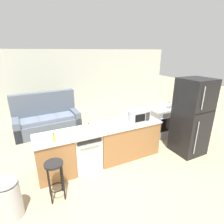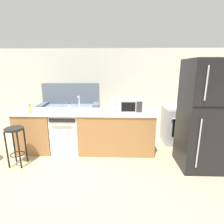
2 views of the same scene
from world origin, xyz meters
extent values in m
plane|color=tan|center=(0.00, 0.00, 0.00)|extent=(24.00, 24.00, 0.00)
cube|color=beige|center=(0.30, 4.20, 1.30)|extent=(10.00, 0.06, 2.60)
cube|color=#9E6B3D|center=(-0.93, 0.00, 0.43)|extent=(0.75, 0.62, 0.86)
cube|color=#9E6B3D|center=(0.83, 0.00, 0.43)|extent=(1.55, 0.62, 0.86)
cube|color=white|center=(0.15, 0.00, 0.88)|extent=(2.94, 0.66, 0.04)
cube|color=#3F2A18|center=(0.15, 0.00, 0.04)|extent=(2.86, 0.56, 0.08)
cube|color=white|center=(-0.25, 0.00, 0.42)|extent=(0.58, 0.58, 0.84)
cube|color=black|center=(-0.25, -0.30, 0.78)|extent=(0.52, 0.01, 0.08)
cylinder|color=#B2B2B7|center=(-0.25, -0.31, 0.68)|extent=(0.44, 0.02, 0.02)
cube|color=#A8AAB2|center=(2.35, 0.55, 0.42)|extent=(0.76, 0.64, 0.85)
cube|color=black|center=(2.35, 0.22, 0.47)|extent=(0.53, 0.01, 0.43)
cylinder|color=silver|center=(2.35, 0.20, 0.70)|extent=(0.61, 0.03, 0.03)
cube|color=white|center=(2.35, 0.55, 0.88)|extent=(0.76, 0.64, 0.05)
torus|color=black|center=(2.18, 0.42, 0.89)|extent=(0.16, 0.16, 0.01)
torus|color=black|center=(2.52, 0.42, 0.89)|extent=(0.16, 0.16, 0.01)
torus|color=black|center=(2.18, 0.68, 0.89)|extent=(0.16, 0.16, 0.01)
torus|color=black|center=(2.52, 0.68, 0.89)|extent=(0.16, 0.16, 0.01)
cube|color=black|center=(2.35, -0.55, 0.97)|extent=(0.72, 0.70, 1.94)
cylinder|color=#B2B2B7|center=(2.15, -0.92, 1.57)|extent=(0.02, 0.02, 0.51)
cylinder|color=#B2B2B7|center=(2.15, -0.92, 0.60)|extent=(0.02, 0.02, 0.84)
cube|color=black|center=(2.35, -0.90, 1.20)|extent=(0.68, 0.01, 0.01)
cube|color=#B7B7BC|center=(1.10, 0.00, 1.04)|extent=(0.50, 0.36, 0.28)
cube|color=black|center=(1.06, -0.18, 1.04)|extent=(0.27, 0.01, 0.18)
cube|color=#2D2D33|center=(1.27, -0.18, 1.04)|extent=(0.11, 0.01, 0.21)
cylinder|color=silver|center=(0.00, 0.19, 0.92)|extent=(0.07, 0.07, 0.03)
cylinder|color=silver|center=(0.00, 0.19, 1.06)|extent=(0.02, 0.02, 0.26)
cylinder|color=silver|center=(0.00, 0.12, 1.19)|extent=(0.02, 0.14, 0.02)
cylinder|color=#4C4C51|center=(0.75, -0.01, 0.91)|extent=(0.14, 0.14, 0.01)
cylinder|color=white|center=(0.75, -0.01, 1.05)|extent=(0.11, 0.11, 0.27)
cylinder|color=silver|center=(-0.16, -0.01, 0.97)|extent=(0.06, 0.06, 0.14)
cylinder|color=black|center=(-0.16, -0.01, 1.06)|extent=(0.02, 0.02, 0.04)
cylinder|color=yellow|center=(-0.92, -0.19, 0.97)|extent=(0.06, 0.06, 0.14)
cylinder|color=black|center=(-0.92, -0.19, 1.06)|extent=(0.02, 0.02, 0.04)
sphere|color=#B2B2B7|center=(2.52, 0.42, 0.99)|extent=(0.17, 0.17, 0.17)
sphere|color=black|center=(2.52, 0.42, 1.08)|extent=(0.03, 0.03, 0.03)
cone|color=#B2B2B7|center=(2.60, 0.42, 1.00)|extent=(0.08, 0.04, 0.06)
cylinder|color=black|center=(-1.02, -0.65, 0.72)|extent=(0.32, 0.32, 0.04)
cylinder|color=black|center=(-1.13, -0.76, 0.35)|extent=(0.03, 0.03, 0.70)
cylinder|color=black|center=(-0.91, -0.76, 0.35)|extent=(0.03, 0.03, 0.70)
cylinder|color=black|center=(-1.13, -0.53, 0.35)|extent=(0.03, 0.03, 0.70)
cylinder|color=black|center=(-0.91, -0.53, 0.35)|extent=(0.03, 0.03, 0.70)
torus|color=black|center=(-1.02, -0.65, 0.22)|extent=(0.25, 0.25, 0.02)
cylinder|color=#B7B7BC|center=(-1.74, -0.72, 0.31)|extent=(0.34, 0.34, 0.62)
ellipsoid|color=#B7B7BC|center=(-1.74, -0.72, 0.67)|extent=(0.35, 0.35, 0.14)
cube|color=#515B6B|center=(-0.80, 2.30, 0.21)|extent=(2.05, 1.02, 0.42)
cube|color=#515B6B|center=(-0.82, 2.63, 0.64)|extent=(2.01, 0.36, 1.27)
cube|color=#515B6B|center=(-1.70, 2.25, 0.31)|extent=(0.26, 0.91, 0.62)
cube|color=#515B6B|center=(0.09, 2.36, 0.31)|extent=(0.26, 0.91, 0.62)
cube|color=slate|center=(-1.35, 2.22, 0.48)|extent=(0.60, 0.66, 0.12)
cube|color=slate|center=(-0.80, 2.25, 0.48)|extent=(0.60, 0.66, 0.12)
cube|color=slate|center=(-0.25, 2.29, 0.48)|extent=(0.60, 0.66, 0.12)
camera|label=1|loc=(-1.23, -3.33, 2.54)|focal=28.00mm
camera|label=2|loc=(0.85, -3.55, 1.78)|focal=28.00mm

